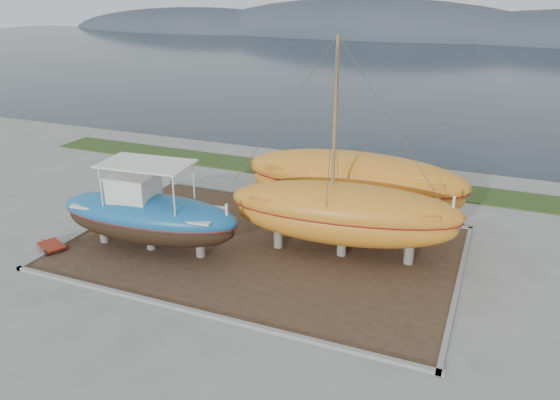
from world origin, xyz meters
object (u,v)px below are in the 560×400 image
at_px(blue_caique, 148,207).
at_px(orange_sailboat, 346,153).
at_px(orange_bare_hull, 353,190).
at_px(red_trailer, 52,247).
at_px(white_dinghy, 144,208).

xyz_separation_m(blue_caique, orange_sailboat, (8.59, 2.88, 2.79)).
relative_size(orange_sailboat, orange_bare_hull, 0.92).
distance_m(orange_bare_hull, red_trailer, 15.13).
distance_m(blue_caique, orange_sailboat, 9.48).
xyz_separation_m(white_dinghy, orange_sailboat, (11.11, -0.04, 4.34)).
distance_m(blue_caique, white_dinghy, 4.16).
bearing_deg(blue_caique, white_dinghy, 125.60).
bearing_deg(red_trailer, orange_bare_hull, 57.38).
xyz_separation_m(blue_caique, orange_bare_hull, (8.06, 6.53, -0.26)).
relative_size(white_dinghy, red_trailer, 1.92).
xyz_separation_m(orange_bare_hull, red_trailer, (-12.44, -8.42, -1.81)).
xyz_separation_m(orange_sailboat, orange_bare_hull, (-0.53, 3.65, -3.06)).
bearing_deg(orange_sailboat, blue_caique, -168.42).
distance_m(blue_caique, orange_bare_hull, 10.38).
bearing_deg(red_trailer, orange_sailboat, 43.48).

